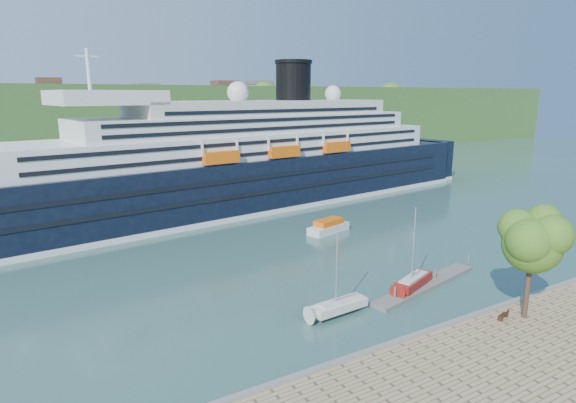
% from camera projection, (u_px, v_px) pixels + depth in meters
% --- Properties ---
extents(ground, '(400.00, 400.00, 0.00)m').
position_uv_depth(ground, '(458.00, 330.00, 44.00)').
color(ground, '#325954').
rests_on(ground, ground).
extents(far_hillside, '(400.00, 50.00, 24.00)m').
position_uv_depth(far_hillside, '(115.00, 122.00, 162.93)').
color(far_hillside, '#315522').
rests_on(far_hillside, ground).
extents(quay_coping, '(220.00, 0.50, 0.30)m').
position_uv_depth(quay_coping, '(461.00, 319.00, 43.58)').
color(quay_coping, slate).
rests_on(quay_coping, promenade).
extents(cruise_ship, '(125.11, 34.16, 27.80)m').
position_uv_depth(cruise_ship, '(239.00, 134.00, 89.29)').
color(cruise_ship, black).
rests_on(cruise_ship, ground).
extents(park_bench, '(1.54, 0.94, 0.92)m').
position_uv_depth(park_bench, '(503.00, 314.00, 43.88)').
color(park_bench, '#3F2012').
rests_on(park_bench, promenade).
extents(promenade_tree, '(6.92, 6.92, 11.45)m').
position_uv_depth(promenade_tree, '(531.00, 258.00, 43.12)').
color(promenade_tree, '#366019').
rests_on(promenade_tree, promenade).
extents(floating_pontoon, '(17.79, 5.74, 0.39)m').
position_uv_depth(floating_pontoon, '(426.00, 285.00, 54.00)').
color(floating_pontoon, gray).
rests_on(floating_pontoon, ground).
extents(sailboat_white_near, '(6.81, 2.30, 8.65)m').
position_uv_depth(sailboat_white_near, '(340.00, 273.00, 46.25)').
color(sailboat_white_near, silver).
rests_on(sailboat_white_near, ground).
extents(sailboat_red, '(7.17, 4.21, 8.95)m').
position_uv_depth(sailboat_red, '(415.00, 251.00, 52.32)').
color(sailboat_red, maroon).
rests_on(sailboat_red, ground).
extents(tender_launch, '(7.94, 4.45, 2.08)m').
position_uv_depth(tender_launch, '(329.00, 226.00, 75.15)').
color(tender_launch, orange).
rests_on(tender_launch, ground).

